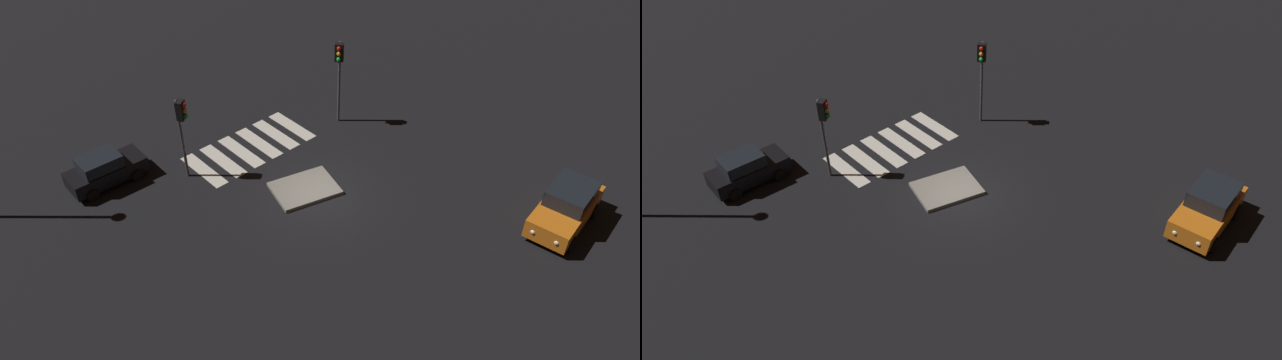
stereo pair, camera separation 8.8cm
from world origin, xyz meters
TOP-DOWN VIEW (x-y plane):
  - ground_plane at (0.00, 0.00)m, footprint 80.00×80.00m
  - traffic_island at (0.20, -0.85)m, footprint 3.49×2.97m
  - car_black at (6.80, -7.72)m, footprint 3.76×1.82m
  - car_orange at (-6.71, 8.62)m, footprint 4.59×2.55m
  - traffic_light_east at (3.59, -5.43)m, footprint 0.54×0.53m
  - traffic_light_south at (-5.03, -4.00)m, footprint 0.53×0.54m
  - crosswalk_near at (-0.00, -5.37)m, footprint 6.45×3.20m

SIDE VIEW (x-z plane):
  - ground_plane at x=0.00m, z-range 0.00..0.00m
  - crosswalk_near at x=0.00m, z-range 0.00..0.02m
  - traffic_island at x=0.20m, z-range 0.00..0.18m
  - car_black at x=6.80m, z-range -0.01..1.60m
  - car_orange at x=-6.71m, z-range -0.02..1.90m
  - traffic_light_east at x=3.59m, z-range 1.11..5.39m
  - traffic_light_south at x=-5.03m, z-range 1.21..5.93m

